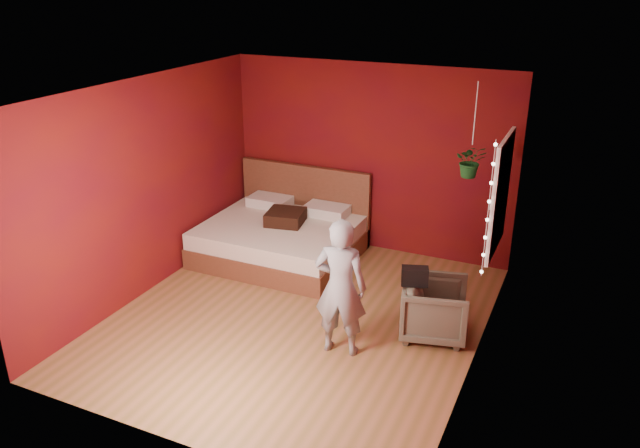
# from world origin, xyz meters

# --- Properties ---
(floor) EXTENTS (4.50, 4.50, 0.00)m
(floor) POSITION_xyz_m (0.00, 0.00, 0.00)
(floor) COLOR #905B39
(floor) RESTS_ON ground
(room_walls) EXTENTS (4.04, 4.54, 2.62)m
(room_walls) POSITION_xyz_m (0.00, 0.00, 1.68)
(room_walls) COLOR #65130A
(room_walls) RESTS_ON ground
(window) EXTENTS (0.05, 0.97, 1.27)m
(window) POSITION_xyz_m (1.97, 0.90, 1.50)
(window) COLOR white
(window) RESTS_ON room_walls
(fairy_lights) EXTENTS (0.04, 0.04, 1.45)m
(fairy_lights) POSITION_xyz_m (1.94, 0.37, 1.50)
(fairy_lights) COLOR silver
(fairy_lights) RESTS_ON room_walls
(bed) EXTENTS (2.01, 1.71, 1.11)m
(bed) POSITION_xyz_m (-0.95, 1.44, 0.29)
(bed) COLOR brown
(bed) RESTS_ON ground
(person) EXTENTS (0.59, 0.43, 1.48)m
(person) POSITION_xyz_m (0.69, -0.40, 0.74)
(person) COLOR gray
(person) RESTS_ON ground
(armchair) EXTENTS (0.84, 0.83, 0.64)m
(armchair) POSITION_xyz_m (1.50, 0.30, 0.32)
(armchair) COLOR #5A5947
(armchair) RESTS_ON ground
(handbag) EXTENTS (0.31, 0.22, 0.20)m
(handbag) POSITION_xyz_m (1.30, 0.16, 0.74)
(handbag) COLOR black
(handbag) RESTS_ON armchair
(throw_pillow) EXTENTS (0.57, 0.57, 0.17)m
(throw_pillow) POSITION_xyz_m (-0.89, 1.42, 0.59)
(throw_pillow) COLOR black
(throw_pillow) RESTS_ON bed
(hanging_plant) EXTENTS (0.41, 0.38, 1.08)m
(hanging_plant) POSITION_xyz_m (1.55, 1.31, 1.71)
(hanging_plant) COLOR silver
(hanging_plant) RESTS_ON room_walls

